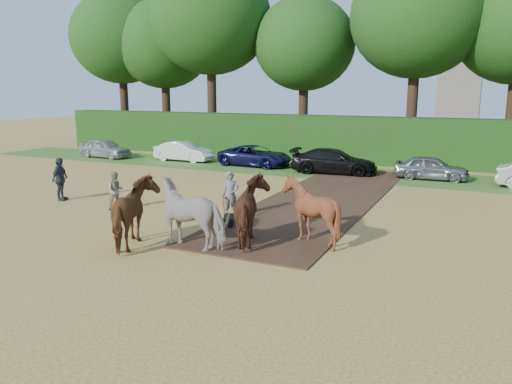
% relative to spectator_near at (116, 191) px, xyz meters
% --- Properties ---
extents(ground, '(120.00, 120.00, 0.00)m').
position_rel_spectator_near_xyz_m(ground, '(5.32, -1.76, -0.76)').
color(ground, gold).
rests_on(ground, ground).
extents(earth_strip, '(4.50, 17.00, 0.05)m').
position_rel_spectator_near_xyz_m(earth_strip, '(6.82, 5.24, -0.74)').
color(earth_strip, '#472D1C').
rests_on(earth_strip, ground).
extents(grass_verge, '(50.00, 5.00, 0.03)m').
position_rel_spectator_near_xyz_m(grass_verge, '(5.32, 12.24, -0.75)').
color(grass_verge, '#38601E').
rests_on(grass_verge, ground).
extents(hedgerow, '(46.00, 1.60, 3.00)m').
position_rel_spectator_near_xyz_m(hedgerow, '(5.32, 16.74, 0.74)').
color(hedgerow, '#14380F').
rests_on(hedgerow, ground).
extents(spectator_near, '(0.92, 0.94, 1.53)m').
position_rel_spectator_near_xyz_m(spectator_near, '(0.00, 0.00, 0.00)').
color(spectator_near, tan).
rests_on(spectator_near, ground).
extents(spectator_far, '(0.74, 1.17, 1.85)m').
position_rel_spectator_near_xyz_m(spectator_far, '(-3.32, 0.36, 0.16)').
color(spectator_far, '#292D37').
rests_on(spectator_far, ground).
extents(plough_team, '(6.81, 5.97, 2.07)m').
position_rel_spectator_near_xyz_m(plough_team, '(5.98, -2.08, 0.26)').
color(plough_team, brown).
rests_on(plough_team, ground).
extents(parked_cars, '(36.45, 3.20, 1.40)m').
position_rel_spectator_near_xyz_m(parked_cars, '(6.69, 12.32, -0.09)').
color(parked_cars, '#B2B4B9').
rests_on(parked_cars, ground).
extents(treeline, '(48.70, 10.60, 14.21)m').
position_rel_spectator_near_xyz_m(treeline, '(3.62, 19.93, 8.21)').
color(treeline, '#382616').
rests_on(treeline, ground).
extents(church, '(5.20, 5.20, 27.00)m').
position_rel_spectator_near_xyz_m(church, '(9.32, 53.24, 12.97)').
color(church, slate).
rests_on(church, ground).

